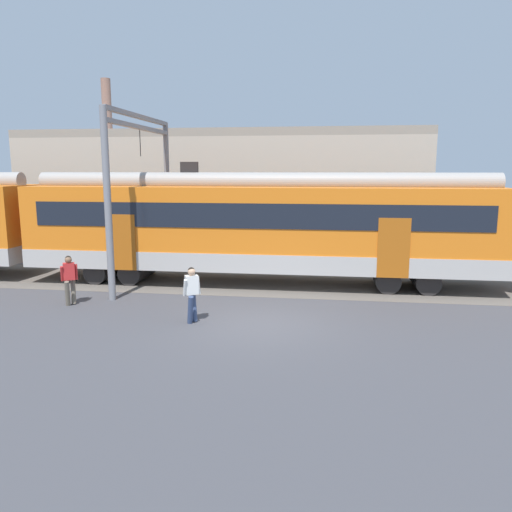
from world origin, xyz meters
TOP-DOWN VIEW (x-y plane):
  - ground_plane at (0.00, 0.00)m, footprint 160.00×160.00m
  - track_bed at (-11.80, 5.26)m, footprint 80.00×4.40m
  - commuter_train at (-9.32, 5.26)m, footprint 38.05×3.07m
  - pedestrian_red at (-6.54, 1.24)m, footprint 0.51×0.71m
  - pedestrian_white at (-2.02, -0.10)m, footprint 0.50×0.71m
  - catenary_gantry at (-5.45, 5.26)m, footprint 0.24×6.64m
  - background_building at (-3.74, 12.47)m, footprint 20.80×5.00m

SIDE VIEW (x-z plane):
  - ground_plane at x=0.00m, z-range 0.00..0.00m
  - track_bed at x=-11.80m, z-range 0.00..0.01m
  - pedestrian_white at x=-2.02m, z-range 0.13..1.80m
  - pedestrian_red at x=-6.54m, z-range 0.16..1.82m
  - commuter_train at x=-9.32m, z-range -0.11..4.62m
  - background_building at x=-3.74m, z-range -1.39..7.81m
  - catenary_gantry at x=-5.45m, z-range 1.05..7.58m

